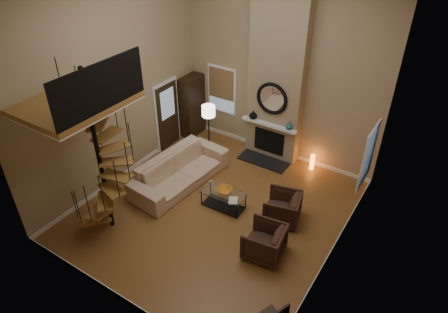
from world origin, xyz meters
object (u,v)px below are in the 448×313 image
Objects in this scene: sofa at (180,170)px; accent_lamp at (312,162)px; hutch at (193,107)px; coffee_table at (223,198)px; floor_lamp at (209,115)px; armchair_far at (268,243)px; armchair_near at (285,209)px.

sofa is 6.45× the size of accent_lamp.
sofa reaches higher than accent_lamp.
hutch reaches higher than accent_lamp.
coffee_table is (1.57, -0.24, -0.11)m from sofa.
hutch is 4.19m from accent_lamp.
floor_lamp is at bearing 6.29° from sofa.
armchair_far is at bearing -103.49° from sofa.
armchair_near reaches higher than accent_lamp.
hutch reaches higher than coffee_table.
hutch is at bearing -130.71° from armchair_near.
hutch is 1.64m from floor_lamp.
armchair_near is 0.72× the size of coffee_table.
sofa reaches higher than coffee_table.
sofa is 3.43m from armchair_far.
armchair_far is at bearing -37.17° from hutch.
hutch is 0.70× the size of sofa.
armchair_near reaches higher than coffee_table.
armchair_far is 1.88m from coffee_table.
accent_lamp is (1.25, 2.77, -0.03)m from coffee_table.
hutch is at bearing 33.44° from sofa.
sofa is at bearing -100.80° from armchair_near.
hutch is at bearing 137.59° from coffee_table.
armchair_near is at bearing -26.77° from hutch.
floor_lamp reaches higher than armchair_far.
hutch is at bearing -178.04° from accent_lamp.
coffee_table is (-1.53, -0.41, -0.07)m from armchair_near.
armchair_near is at bearing -83.29° from accent_lamp.
accent_lamp is at bearing 172.77° from armchair_near.
floor_lamp is 3.26m from accent_lamp.
coffee_table is at bearing -46.73° from floor_lamp.
floor_lamp is 3.73× the size of accent_lamp.
accent_lamp is at bearing 179.12° from armchair_far.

